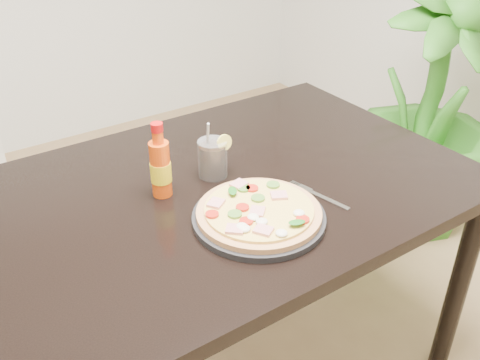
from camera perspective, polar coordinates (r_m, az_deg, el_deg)
dining_table at (r=1.48m, az=-2.62°, el=-3.41°), size 1.40×0.90×0.75m
plate at (r=1.30m, az=2.02°, el=-4.04°), size 0.32×0.32×0.02m
pizza at (r=1.28m, az=1.98°, el=-3.38°), size 0.30×0.30×0.03m
hot_sauce_bottle at (r=1.37m, az=-8.48°, el=1.35°), size 0.06×0.06×0.20m
cola_cup at (r=1.46m, az=-2.92°, el=2.24°), size 0.09×0.08×0.17m
fork at (r=1.40m, az=8.16°, el=-1.55°), size 0.06×0.19×0.00m
houseplant at (r=2.48m, az=19.53°, el=7.26°), size 0.72×0.72×1.14m
plant_pot at (r=2.69m, az=17.82°, el=-1.72°), size 0.28×0.28×0.22m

